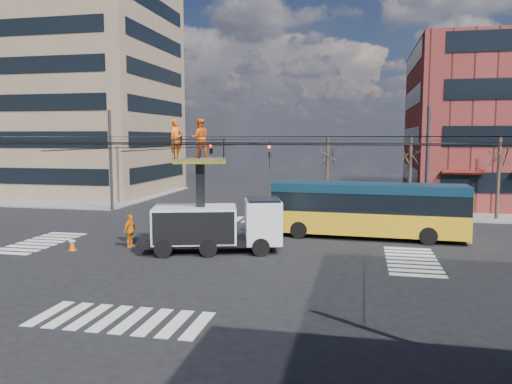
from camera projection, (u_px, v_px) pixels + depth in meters
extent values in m
plane|color=black|center=(212.00, 251.00, 25.89)|extent=(120.00, 120.00, 0.00)
cube|color=slate|center=(74.00, 195.00, 50.64)|extent=(18.00, 18.00, 0.12)
cube|color=#8C6B59|center=(76.00, 50.00, 52.13)|extent=(18.00, 16.00, 30.00)
cube|color=black|center=(33.00, 176.00, 45.74)|extent=(15.30, 0.12, 1.50)
cube|color=black|center=(159.00, 172.00, 51.66)|extent=(0.12, 13.60, 1.50)
cube|color=black|center=(31.00, 140.00, 45.37)|extent=(15.30, 0.12, 1.50)
cube|color=black|center=(159.00, 139.00, 51.29)|extent=(0.12, 13.60, 1.50)
cube|color=black|center=(29.00, 103.00, 45.01)|extent=(15.30, 0.12, 1.50)
cube|color=black|center=(158.00, 107.00, 50.93)|extent=(0.12, 13.60, 1.50)
cube|color=black|center=(27.00, 65.00, 44.64)|extent=(15.30, 0.12, 1.50)
cube|color=black|center=(157.00, 73.00, 50.56)|extent=(0.12, 13.60, 1.50)
cube|color=black|center=(25.00, 27.00, 44.28)|extent=(15.30, 0.12, 1.50)
cube|color=black|center=(156.00, 40.00, 50.20)|extent=(0.12, 13.60, 1.50)
cube|color=black|center=(156.00, 5.00, 49.84)|extent=(0.12, 13.60, 1.50)
cube|color=black|center=(410.00, 174.00, 46.49)|extent=(0.12, 13.60, 1.58)
cube|color=black|center=(412.00, 136.00, 46.10)|extent=(0.12, 13.60, 1.57)
cube|color=black|center=(413.00, 98.00, 45.72)|extent=(0.12, 13.60, 1.57)
cube|color=black|center=(414.00, 59.00, 45.34)|extent=(0.12, 13.60, 1.57)
cylinder|color=#2D2D30|center=(427.00, 164.00, 34.65)|extent=(0.24, 0.24, 8.00)
cylinder|color=#2D2D30|center=(111.00, 161.00, 39.60)|extent=(0.24, 0.24, 8.00)
cylinder|color=black|center=(258.00, 140.00, 36.94)|extent=(24.00, 0.03, 0.03)
cylinder|color=black|center=(4.00, 141.00, 27.75)|extent=(0.03, 24.00, 0.03)
cylinder|color=black|center=(80.00, 144.00, 13.60)|extent=(24.00, 0.03, 0.03)
cylinder|color=black|center=(462.00, 141.00, 22.79)|extent=(0.03, 24.00, 0.03)
cylinder|color=black|center=(210.00, 137.00, 25.25)|extent=(24.02, 24.02, 0.03)
cylinder|color=black|center=(210.00, 137.00, 25.25)|extent=(24.02, 24.02, 0.03)
cylinder|color=black|center=(203.00, 143.00, 24.12)|extent=(24.00, 0.03, 0.03)
cylinder|color=black|center=(217.00, 143.00, 26.45)|extent=(24.00, 0.03, 0.03)
cylinder|color=black|center=(188.00, 145.00, 25.54)|extent=(0.03, 24.00, 0.03)
cylinder|color=black|center=(233.00, 145.00, 25.05)|extent=(0.03, 24.00, 0.03)
imported|color=black|center=(270.00, 151.00, 27.74)|extent=(0.16, 0.20, 1.00)
imported|color=black|center=(211.00, 146.00, 30.48)|extent=(0.26, 1.24, 0.50)
cylinder|color=#382B21|center=(327.00, 176.00, 37.66)|extent=(0.24, 0.24, 6.00)
cylinder|color=#382B21|center=(410.00, 177.00, 36.42)|extent=(0.24, 0.24, 6.00)
cylinder|color=#382B21|center=(498.00, 178.00, 35.18)|extent=(0.24, 0.24, 6.00)
cube|color=black|center=(213.00, 241.00, 25.74)|extent=(7.34, 4.04, 0.30)
cube|color=silver|center=(263.00, 221.00, 25.81)|extent=(2.39, 2.80, 2.20)
cube|color=black|center=(263.00, 206.00, 25.72)|extent=(2.17, 2.65, 0.80)
cube|color=silver|center=(195.00, 224.00, 25.58)|extent=(4.73, 3.56, 1.80)
cylinder|color=black|center=(261.00, 247.00, 24.77)|extent=(0.96, 0.58, 0.90)
cylinder|color=black|center=(257.00, 238.00, 27.05)|extent=(0.96, 0.58, 0.90)
cylinder|color=black|center=(208.00, 248.00, 24.59)|extent=(0.96, 0.58, 0.90)
cylinder|color=black|center=(209.00, 238.00, 26.87)|extent=(0.96, 0.58, 0.90)
cylinder|color=black|center=(163.00, 249.00, 24.44)|extent=(0.96, 0.58, 0.90)
cylinder|color=black|center=(168.00, 239.00, 26.72)|extent=(0.96, 0.58, 0.90)
cube|color=black|center=(200.00, 192.00, 25.42)|extent=(0.56, 0.56, 3.36)
cube|color=#4E5332|center=(200.00, 159.00, 25.23)|extent=(3.08, 2.74, 0.12)
cube|color=yellow|center=(200.00, 162.00, 25.25)|extent=(3.08, 2.74, 0.12)
imported|color=#FF6010|center=(176.00, 139.00, 24.46)|extent=(0.77, 0.84, 1.94)
imported|color=#FF6010|center=(200.00, 138.00, 25.53)|extent=(1.22, 1.13, 2.01)
cube|color=yellow|center=(368.00, 222.00, 29.24)|extent=(11.16, 3.13, 1.30)
cube|color=black|center=(368.00, 201.00, 29.11)|extent=(11.16, 3.08, 1.10)
cube|color=#0D283A|center=(368.00, 188.00, 29.02)|extent=(11.16, 3.13, 0.50)
cube|color=yellow|center=(277.00, 207.00, 30.54)|extent=(0.37, 2.48, 2.80)
cube|color=yellow|center=(467.00, 214.00, 27.80)|extent=(0.37, 2.48, 2.80)
cube|color=black|center=(276.00, 226.00, 30.68)|extent=(0.28, 2.60, 0.30)
cube|color=gold|center=(279.00, 187.00, 30.38)|extent=(0.18, 1.60, 0.35)
cylinder|color=black|center=(299.00, 230.00, 29.14)|extent=(1.01, 0.35, 1.00)
cylinder|color=black|center=(305.00, 223.00, 31.40)|extent=(1.01, 0.35, 1.00)
cylinder|color=black|center=(428.00, 236.00, 27.32)|extent=(1.01, 0.35, 1.00)
cylinder|color=black|center=(425.00, 228.00, 29.59)|extent=(1.01, 0.35, 1.00)
cone|color=#DC5709|center=(72.00, 243.00, 25.99)|extent=(0.36, 0.36, 0.77)
imported|color=orange|center=(130.00, 231.00, 26.72)|extent=(0.60, 1.09, 1.77)
imported|color=orange|center=(274.00, 231.00, 26.92)|extent=(0.91, 1.23, 1.70)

